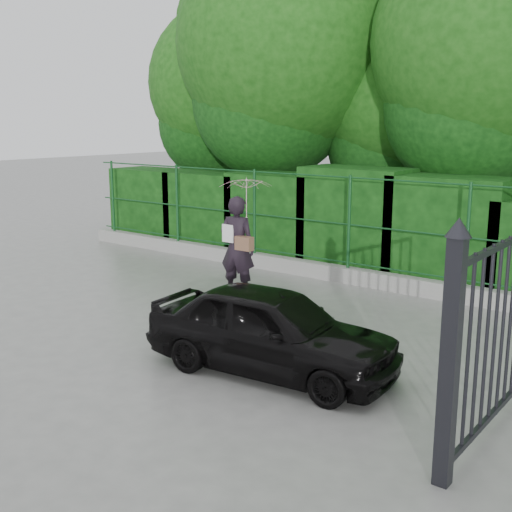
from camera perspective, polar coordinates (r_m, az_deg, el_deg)
The scene contains 8 objects.
ground at distance 9.46m, azimuth -7.82°, elevation -7.36°, with size 80.00×80.00×0.00m, color gray.
kerb at distance 12.84m, azimuth 6.58°, elevation -1.43°, with size 14.00×0.25×0.30m, color #9E9E99.
fence at distance 12.53m, azimuth 7.56°, elevation 3.10°, with size 14.13×0.06×1.80m.
hedge at distance 13.45m, azimuth 9.48°, elevation 2.80°, with size 14.20×1.20×2.26m.
trees at distance 14.99m, azimuth 17.69°, elevation 17.22°, with size 17.10×6.15×8.08m.
gate at distance 6.10m, azimuth 18.50°, elevation -7.15°, with size 0.22×2.33×2.36m.
woman at distance 11.25m, azimuth -1.25°, elevation 3.09°, with size 0.97×0.92×2.15m.
car at distance 8.06m, azimuth 1.36°, elevation -6.57°, with size 1.31×3.25×1.11m, color black.
Camera 1 is at (6.41, -6.22, 3.13)m, focal length 45.00 mm.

